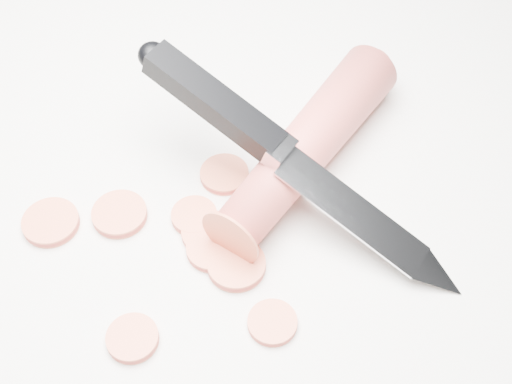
% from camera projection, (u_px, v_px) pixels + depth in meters
% --- Properties ---
extents(ground, '(2.40, 2.40, 0.00)m').
position_uv_depth(ground, '(223.00, 170.00, 0.53)').
color(ground, silver).
rests_on(ground, ground).
extents(carrot, '(0.08, 0.20, 0.04)m').
position_uv_depth(carrot, '(307.00, 145.00, 0.52)').
color(carrot, '#CA443D').
rests_on(carrot, ground).
extents(carrot_slice_0, '(0.04, 0.04, 0.01)m').
position_uv_depth(carrot_slice_0, '(51.00, 222.00, 0.50)').
color(carrot_slice_0, '#DB5B3A').
rests_on(carrot_slice_0, ground).
extents(carrot_slice_1, '(0.04, 0.04, 0.01)m').
position_uv_depth(carrot_slice_1, '(119.00, 214.00, 0.50)').
color(carrot_slice_1, '#DB5B3A').
rests_on(carrot_slice_1, ground).
extents(carrot_slice_2, '(0.04, 0.04, 0.01)m').
position_uv_depth(carrot_slice_2, '(213.00, 249.00, 0.49)').
color(carrot_slice_2, '#DB5B3A').
rests_on(carrot_slice_2, ground).
extents(carrot_slice_3, '(0.03, 0.03, 0.01)m').
position_uv_depth(carrot_slice_3, '(272.00, 323.00, 0.45)').
color(carrot_slice_3, '#DB5B3A').
rests_on(carrot_slice_3, ground).
extents(carrot_slice_4, '(0.04, 0.04, 0.01)m').
position_uv_depth(carrot_slice_4, '(236.00, 265.00, 0.48)').
color(carrot_slice_4, '#DB5B3A').
rests_on(carrot_slice_4, ground).
extents(carrot_slice_5, '(0.04, 0.04, 0.01)m').
position_uv_depth(carrot_slice_5, '(224.00, 174.00, 0.53)').
color(carrot_slice_5, '#DB5B3A').
rests_on(carrot_slice_5, ground).
extents(carrot_slice_6, '(0.03, 0.03, 0.01)m').
position_uv_depth(carrot_slice_6, '(132.00, 338.00, 0.45)').
color(carrot_slice_6, '#DB5B3A').
rests_on(carrot_slice_6, ground).
extents(carrot_slice_7, '(0.03, 0.03, 0.01)m').
position_uv_depth(carrot_slice_7, '(194.00, 216.00, 0.50)').
color(carrot_slice_7, '#DB5B3A').
rests_on(carrot_slice_7, ground).
extents(carrot_slice_8, '(0.04, 0.04, 0.01)m').
position_uv_depth(carrot_slice_8, '(208.00, 233.00, 0.49)').
color(carrot_slice_8, '#DB5B3A').
rests_on(carrot_slice_8, ground).
extents(kitchen_knife, '(0.27, 0.08, 0.09)m').
position_uv_depth(kitchen_knife, '(299.00, 162.00, 0.48)').
color(kitchen_knife, silver).
rests_on(kitchen_knife, ground).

